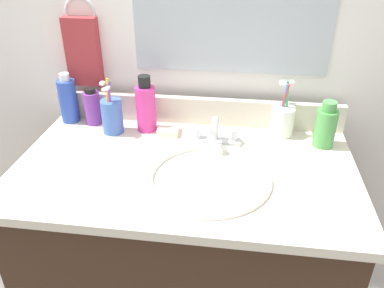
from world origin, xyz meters
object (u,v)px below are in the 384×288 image
cup_white_ceramic (283,120)px  bottle_toner_green (326,126)px  hand_towel (83,52)px  bottle_cream_purple (92,107)px  bottle_soap_pink (146,107)px  faucet (215,135)px  soap_bar (168,132)px  bottle_shampoo_blue (68,100)px  cup_blue_plastic (112,116)px

cup_white_ceramic → bottle_toner_green: bearing=-24.5°
hand_towel → bottle_cream_purple: size_ratio=1.78×
bottle_soap_pink → bottle_toner_green: size_ratio=1.27×
cup_white_ceramic → faucet: bearing=-157.7°
faucet → bottle_cream_purple: 0.42m
soap_bar → hand_towel: bearing=157.8°
bottle_soap_pink → bottle_shampoo_blue: (-0.27, 0.03, -0.01)m
faucet → hand_towel: bearing=161.6°
bottle_cream_purple → bottle_toner_green: bottle_toner_green is taller
bottle_cream_purple → bottle_shampoo_blue: bearing=175.4°
bottle_soap_pink → bottle_cream_purple: size_ratio=1.47×
hand_towel → bottle_soap_pink: 0.28m
hand_towel → bottle_shampoo_blue: (-0.05, -0.06, -0.14)m
hand_towel → bottle_cream_purple: hand_towel is taller
bottle_toner_green → cup_white_ceramic: cup_white_ceramic is taller
faucet → cup_white_ceramic: cup_white_ceramic is taller
hand_towel → soap_bar: bearing=-22.2°
bottle_shampoo_blue → soap_bar: size_ratio=2.61×
hand_towel → soap_bar: 0.38m
hand_towel → bottle_cream_purple: (0.03, -0.07, -0.16)m
bottle_toner_green → cup_white_ceramic: size_ratio=0.80×
bottle_shampoo_blue → soap_bar: bottle_shampoo_blue is taller
bottle_shampoo_blue → cup_white_ceramic: 0.70m
hand_towel → bottle_toner_green: (0.77, -0.12, -0.16)m
bottle_toner_green → soap_bar: bottle_toner_green is taller
hand_towel → cup_blue_plastic: 0.23m
faucet → soap_bar: faucet is taller
cup_white_ceramic → cup_blue_plastic: bearing=-173.9°
bottle_shampoo_blue → cup_blue_plastic: 0.18m
cup_white_ceramic → bottle_shampoo_blue: bearing=179.7°
bottle_shampoo_blue → bottle_toner_green: bottle_shampoo_blue is taller
cup_white_ceramic → soap_bar: bearing=-170.8°
hand_towel → bottle_toner_green: 0.79m
bottle_cream_purple → soap_bar: size_ratio=1.93×
bottle_soap_pink → cup_white_ceramic: (0.43, 0.02, -0.03)m
cup_white_ceramic → cup_blue_plastic: cup_blue_plastic is taller
bottle_toner_green → cup_blue_plastic: 0.65m
faucet → soap_bar: bearing=169.8°
faucet → cup_white_ceramic: size_ratio=0.90×
bottle_shampoo_blue → soap_bar: (0.34, -0.06, -0.06)m
cup_blue_plastic → faucet: bearing=-4.8°
hand_towel → bottle_shampoo_blue: 0.16m
faucet → cup_blue_plastic: 0.33m
bottle_soap_pink → soap_bar: bottle_soap_pink is taller
bottle_soap_pink → bottle_shampoo_blue: bearing=174.2°
faucet → cup_white_ceramic: (0.20, 0.08, 0.02)m
faucet → bottle_toner_green: bottle_toner_green is taller
bottle_soap_pink → cup_white_ceramic: bearing=3.2°
cup_white_ceramic → soap_bar: cup_white_ceramic is taller
faucet → bottle_soap_pink: size_ratio=0.88×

